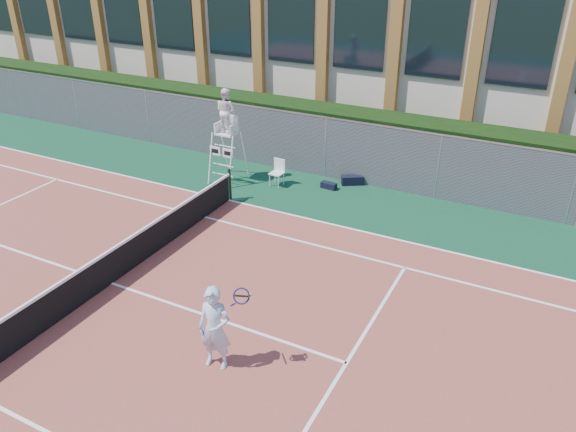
% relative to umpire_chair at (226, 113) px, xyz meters
% --- Properties ---
extents(ground, '(120.00, 120.00, 0.00)m').
position_rel_umpire_chair_xyz_m(ground, '(0.96, -7.04, -2.43)').
color(ground, '#233814').
extents(apron, '(36.00, 20.00, 0.01)m').
position_rel_umpire_chair_xyz_m(apron, '(0.96, -6.04, -2.42)').
color(apron, '#0D3D20').
rests_on(apron, ground).
extents(tennis_court, '(23.77, 10.97, 0.02)m').
position_rel_umpire_chair_xyz_m(tennis_court, '(0.96, -7.04, -2.41)').
color(tennis_court, brown).
rests_on(tennis_court, apron).
extents(tennis_net, '(0.10, 11.30, 1.10)m').
position_rel_umpire_chair_xyz_m(tennis_net, '(0.96, -7.04, -1.89)').
color(tennis_net, black).
rests_on(tennis_net, ground).
extents(fence, '(40.00, 0.06, 2.20)m').
position_rel_umpire_chair_xyz_m(fence, '(0.96, 1.76, -1.33)').
color(fence, '#595E60').
rests_on(fence, ground).
extents(hedge, '(40.00, 1.40, 2.20)m').
position_rel_umpire_chair_xyz_m(hedge, '(0.96, 2.96, -1.33)').
color(hedge, black).
rests_on(hedge, ground).
extents(building, '(45.00, 10.60, 8.22)m').
position_rel_umpire_chair_xyz_m(building, '(0.96, 10.90, 1.72)').
color(building, beige).
rests_on(building, ground).
extents(umpire_chair, '(0.93, 1.43, 3.32)m').
position_rel_umpire_chair_xyz_m(umpire_chair, '(0.00, 0.00, 0.00)').
color(umpire_chair, white).
rests_on(umpire_chair, ground).
extents(plastic_chair, '(0.46, 0.46, 0.94)m').
position_rel_umpire_chair_xyz_m(plastic_chair, '(1.80, 0.36, -1.87)').
color(plastic_chair, silver).
rests_on(plastic_chair, apron).
extents(sports_bag_near, '(0.79, 0.65, 0.32)m').
position_rel_umpire_chair_xyz_m(sports_bag_near, '(4.10, 1.56, -2.26)').
color(sports_bag_near, black).
rests_on(sports_bag_near, apron).
extents(sports_bag_far, '(0.56, 0.27, 0.22)m').
position_rel_umpire_chair_xyz_m(sports_bag_far, '(3.51, 0.86, -2.31)').
color(sports_bag_far, black).
rests_on(sports_bag_far, apron).
extents(tennis_player, '(1.06, 0.75, 1.87)m').
position_rel_umpire_chair_xyz_m(tennis_player, '(5.01, -8.30, -1.46)').
color(tennis_player, silver).
rests_on(tennis_player, tennis_court).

